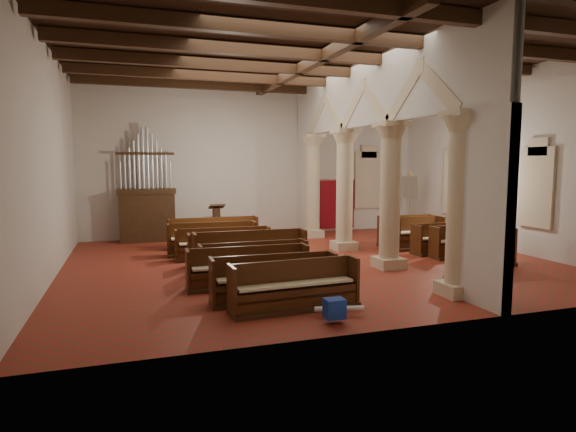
# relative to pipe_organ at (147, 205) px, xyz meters

# --- Properties ---
(floor) EXTENTS (14.00, 14.00, 0.00)m
(floor) POSITION_rel_pipe_organ_xyz_m (4.50, -5.50, -1.37)
(floor) COLOR maroon
(floor) RESTS_ON ground
(ceiling) EXTENTS (14.00, 14.00, 0.00)m
(ceiling) POSITION_rel_pipe_organ_xyz_m (4.50, -5.50, 4.63)
(ceiling) COLOR black
(ceiling) RESTS_ON wall_back
(wall_back) EXTENTS (14.00, 0.02, 6.00)m
(wall_back) POSITION_rel_pipe_organ_xyz_m (4.50, 0.50, 1.63)
(wall_back) COLOR beige
(wall_back) RESTS_ON floor
(wall_front) EXTENTS (14.00, 0.02, 6.00)m
(wall_front) POSITION_rel_pipe_organ_xyz_m (4.50, -11.50, 1.63)
(wall_front) COLOR beige
(wall_front) RESTS_ON floor
(wall_left) EXTENTS (0.02, 12.00, 6.00)m
(wall_left) POSITION_rel_pipe_organ_xyz_m (-2.50, -5.50, 1.63)
(wall_left) COLOR beige
(wall_left) RESTS_ON floor
(wall_right) EXTENTS (0.02, 12.00, 6.00)m
(wall_right) POSITION_rel_pipe_organ_xyz_m (11.50, -5.50, 1.63)
(wall_right) COLOR beige
(wall_right) RESTS_ON floor
(ceiling_beams) EXTENTS (13.80, 11.80, 0.30)m
(ceiling_beams) POSITION_rel_pipe_organ_xyz_m (4.50, -5.50, 4.45)
(ceiling_beams) COLOR #3A2612
(ceiling_beams) RESTS_ON wall_back
(arcade) EXTENTS (0.90, 11.90, 6.00)m
(arcade) POSITION_rel_pipe_organ_xyz_m (6.30, -5.50, 2.19)
(arcade) COLOR #C0B08F
(arcade) RESTS_ON floor
(window_right_a) EXTENTS (0.03, 1.00, 2.20)m
(window_right_a) POSITION_rel_pipe_organ_xyz_m (11.48, -7.00, 0.83)
(window_right_a) COLOR #306D59
(window_right_a) RESTS_ON wall_right
(window_right_b) EXTENTS (0.03, 1.00, 2.20)m
(window_right_b) POSITION_rel_pipe_organ_xyz_m (11.48, -3.00, 0.83)
(window_right_b) COLOR #306D59
(window_right_b) RESTS_ON wall_right
(window_back) EXTENTS (1.00, 0.03, 2.20)m
(window_back) POSITION_rel_pipe_organ_xyz_m (9.50, 0.48, 0.83)
(window_back) COLOR #306D59
(window_back) RESTS_ON wall_back
(pipe_organ) EXTENTS (2.10, 0.85, 4.40)m
(pipe_organ) POSITION_rel_pipe_organ_xyz_m (0.00, 0.00, 0.00)
(pipe_organ) COLOR #3A2612
(pipe_organ) RESTS_ON floor
(lectern) EXTENTS (0.60, 0.62, 1.40)m
(lectern) POSITION_rel_pipe_organ_xyz_m (2.55, -0.42, -0.79)
(lectern) COLOR #3D2713
(lectern) RESTS_ON floor
(dossal_curtain) EXTENTS (1.80, 0.07, 2.17)m
(dossal_curtain) POSITION_rel_pipe_organ_xyz_m (8.00, 0.42, -0.21)
(dossal_curtain) COLOR maroon
(dossal_curtain) RESTS_ON floor
(processional_banner) EXTENTS (0.56, 0.72, 2.59)m
(processional_banner) POSITION_rel_pipe_organ_xyz_m (10.58, -1.26, -0.55)
(processional_banner) COLOR #3A2612
(processional_banner) RESTS_ON floor
(hymnal_box_a) EXTENTS (0.37, 0.30, 0.37)m
(hymnal_box_a) POSITION_rel_pipe_organ_xyz_m (2.94, -10.87, -1.09)
(hymnal_box_a) COLOR navy
(hymnal_box_a) RESTS_ON floor
(hymnal_box_b) EXTENTS (0.35, 0.29, 0.35)m
(hymnal_box_b) POSITION_rel_pipe_organ_xyz_m (3.12, -7.51, -1.10)
(hymnal_box_b) COLOR #181698
(hymnal_box_b) RESTS_ON floor
(hymnal_box_c) EXTENTS (0.35, 0.31, 0.29)m
(hymnal_box_c) POSITION_rel_pipe_organ_xyz_m (2.77, -6.42, -1.13)
(hymnal_box_c) COLOR #163A9B
(hymnal_box_c) RESTS_ON floor
(tube_heater_a) EXTENTS (0.96, 0.31, 0.10)m
(tube_heater_a) POSITION_rel_pipe_organ_xyz_m (3.19, -10.54, -1.21)
(tube_heater_a) COLOR silver
(tube_heater_a) RESTS_ON floor
(tube_heater_b) EXTENTS (0.86, 0.15, 0.09)m
(tube_heater_b) POSITION_rel_pipe_organ_xyz_m (1.80, -9.09, -1.21)
(tube_heater_b) COLOR silver
(tube_heater_b) RESTS_ON floor
(nave_pew_0) EXTENTS (2.71, 0.81, 1.00)m
(nave_pew_0) POSITION_rel_pipe_organ_xyz_m (2.52, -9.84, -1.04)
(nave_pew_0) COLOR #3A2612
(nave_pew_0) RESTS_ON floor
(nave_pew_1) EXTENTS (2.73, 0.75, 1.00)m
(nave_pew_1) POSITION_rel_pipe_organ_xyz_m (2.29, -9.14, -1.04)
(nave_pew_1) COLOR #3A2612
(nave_pew_1) RESTS_ON floor
(nave_pew_2) EXTENTS (2.93, 0.73, 0.97)m
(nave_pew_2) POSITION_rel_pipe_organ_xyz_m (2.04, -7.81, -1.05)
(nave_pew_2) COLOR #3A2612
(nave_pew_2) RESTS_ON floor
(nave_pew_3) EXTENTS (2.77, 0.68, 0.96)m
(nave_pew_3) POSITION_rel_pipe_organ_xyz_m (2.34, -7.17, -1.05)
(nave_pew_3) COLOR #3A2612
(nave_pew_3) RESTS_ON floor
(nave_pew_4) EXTENTS (3.11, 0.80, 1.10)m
(nave_pew_4) POSITION_rel_pipe_organ_xyz_m (2.51, -6.11, -1.01)
(nave_pew_4) COLOR #3A2612
(nave_pew_4) RESTS_ON floor
(nave_pew_5) EXTENTS (2.62, 0.74, 0.96)m
(nave_pew_5) POSITION_rel_pipe_organ_xyz_m (2.21, -5.25, -1.05)
(nave_pew_5) COLOR #3A2612
(nave_pew_5) RESTS_ON floor
(nave_pew_6) EXTENTS (2.93, 0.74, 0.96)m
(nave_pew_6) POSITION_rel_pipe_organ_xyz_m (2.10, -4.22, -1.06)
(nave_pew_6) COLOR #3A2612
(nave_pew_6) RESTS_ON floor
(nave_pew_7) EXTENTS (2.86, 0.80, 1.04)m
(nave_pew_7) POSITION_rel_pipe_organ_xyz_m (1.89, -3.45, -1.03)
(nave_pew_7) COLOR #3A2612
(nave_pew_7) RESTS_ON floor
(nave_pew_8) EXTENTS (3.13, 0.76, 1.05)m
(nave_pew_8) POSITION_rel_pipe_organ_xyz_m (2.15, -2.15, -1.03)
(nave_pew_8) COLOR #3A2612
(nave_pew_8) RESTS_ON floor
(aisle_pew_0) EXTENTS (1.93, 0.79, 1.10)m
(aisle_pew_0) POSITION_rel_pipe_organ_xyz_m (8.92, -7.68, -1.00)
(aisle_pew_0) COLOR #3A2612
(aisle_pew_0) RESTS_ON floor
(aisle_pew_1) EXTENTS (2.06, 0.75, 1.01)m
(aisle_pew_1) POSITION_rel_pipe_organ_xyz_m (9.26, -6.38, -1.03)
(aisle_pew_1) COLOR #3A2612
(aisle_pew_1) RESTS_ON floor
(aisle_pew_2) EXTENTS (1.73, 0.77, 0.99)m
(aisle_pew_2) POSITION_rel_pipe_organ_xyz_m (8.89, -5.59, -1.03)
(aisle_pew_2) COLOR #3A2612
(aisle_pew_2) RESTS_ON floor
(aisle_pew_3) EXTENTS (1.93, 0.85, 1.11)m
(aisle_pew_3) POSITION_rel_pipe_organ_xyz_m (8.78, -4.60, -1.00)
(aisle_pew_3) COLOR #3A2612
(aisle_pew_3) RESTS_ON floor
(aisle_pew_4) EXTENTS (2.06, 0.76, 1.09)m
(aisle_pew_4) POSITION_rel_pipe_organ_xyz_m (8.77, -3.96, -1.00)
(aisle_pew_4) COLOR #3A2612
(aisle_pew_4) RESTS_ON floor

